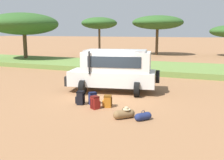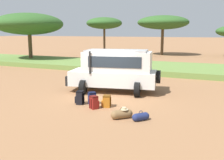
{
  "view_description": "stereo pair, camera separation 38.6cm",
  "coord_description": "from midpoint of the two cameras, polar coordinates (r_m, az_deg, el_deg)",
  "views": [
    {
      "loc": [
        5.53,
        -12.7,
        3.46
      ],
      "look_at": [
        0.45,
        -0.41,
        1.0
      ],
      "focal_mm": 42.0,
      "sensor_mm": 36.0,
      "label": 1
    },
    {
      "loc": [
        5.88,
        -12.55,
        3.46
      ],
      "look_at": [
        0.45,
        -0.41,
        1.0
      ],
      "focal_mm": 42.0,
      "sensor_mm": 36.0,
      "label": 2
    }
  ],
  "objects": [
    {
      "name": "backpack_cluster_center",
      "position": [
        11.97,
        -4.64,
        -4.92
      ],
      "size": [
        0.46,
        0.48,
        0.59
      ],
      "color": "maroon",
      "rests_on": "ground_plane"
    },
    {
      "name": "safari_vehicle",
      "position": [
        15.11,
        -0.25,
        2.24
      ],
      "size": [
        5.48,
        3.36,
        2.44
      ],
      "color": "silver",
      "rests_on": "ground_plane"
    },
    {
      "name": "backpack_near_rear_wheel",
      "position": [
        12.23,
        -1.91,
        -4.66
      ],
      "size": [
        0.49,
        0.47,
        0.55
      ],
      "color": "#B26619",
      "rests_on": "ground_plane"
    },
    {
      "name": "acacia_tree_centre_back",
      "position": [
        40.16,
        9.6,
        12.23
      ],
      "size": [
        7.56,
        6.79,
        5.82
      ],
      "color": "brown",
      "rests_on": "ground_plane"
    },
    {
      "name": "duffel_bag_soft_canvas",
      "position": [
        10.52,
        5.73,
        -7.9
      ],
      "size": [
        0.59,
        0.65,
        0.41
      ],
      "color": "navy",
      "rests_on": "ground_plane"
    },
    {
      "name": "backpack_outermost",
      "position": [
        12.71,
        -5.13,
        -4.0
      ],
      "size": [
        0.46,
        0.46,
        0.6
      ],
      "color": "navy",
      "rests_on": "ground_plane"
    },
    {
      "name": "ground_plane",
      "position": [
        14.28,
        -1.83,
        -3.54
      ],
      "size": [
        320.0,
        320.0,
        0.0
      ],
      "primitive_type": "plane",
      "color": "#936642"
    },
    {
      "name": "backpack_beside_front_wheel",
      "position": [
        12.75,
        -7.77,
        -3.89
      ],
      "size": [
        0.46,
        0.44,
        0.65
      ],
      "color": "black",
      "rests_on": "ground_plane"
    },
    {
      "name": "acacia_tree_left_mid",
      "position": [
        37.03,
        -3.09,
        12.23
      ],
      "size": [
        4.92,
        5.05,
        5.42
      ],
      "color": "brown",
      "rests_on": "ground_plane"
    },
    {
      "name": "duffel_bag_low_black_case",
      "position": [
        10.67,
        1.59,
        -7.4
      ],
      "size": [
        0.76,
        0.76,
        0.46
      ],
      "color": "brown",
      "rests_on": "ground_plane"
    },
    {
      "name": "grass_bank",
      "position": [
        24.26,
        8.64,
        2.69
      ],
      "size": [
        120.0,
        7.0,
        0.44
      ],
      "color": "olive",
      "rests_on": "ground_plane"
    },
    {
      "name": "acacia_tree_far_left",
      "position": [
        31.95,
        -18.98,
        11.47
      ],
      "size": [
        7.59,
        8.08,
        5.56
      ],
      "color": "brown",
      "rests_on": "ground_plane"
    }
  ]
}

